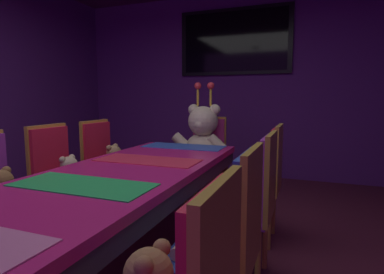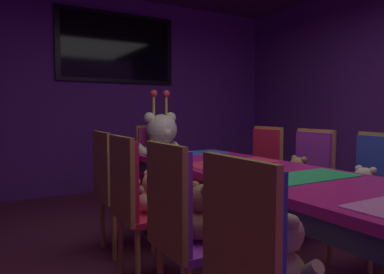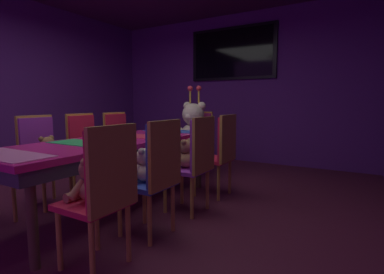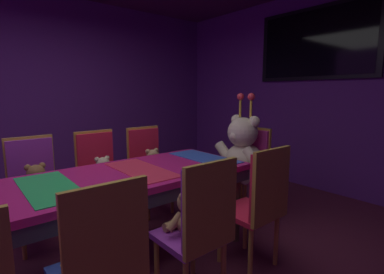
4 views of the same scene
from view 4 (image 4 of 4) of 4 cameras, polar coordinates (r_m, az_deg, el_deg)
ground_plane at (r=2.62m, az=-17.02°, el=-23.44°), size 7.90×7.90×0.00m
wall_back at (r=4.51m, az=23.31°, el=8.32°), size 5.20×0.12×2.80m
wall_left at (r=4.75m, az=-30.09°, el=7.85°), size 0.12×6.40×2.80m
banquet_table at (r=2.34m, az=-17.75°, el=-9.74°), size 0.90×2.52×0.75m
chair_left_1 at (r=3.04m, az=-28.97°, el=-7.32°), size 0.42×0.41×0.98m
teddy_left_1 at (r=2.90m, az=-28.42°, el=-8.13°), size 0.25×0.33×0.31m
chair_left_2 at (r=3.21m, az=-18.15°, el=-5.81°), size 0.42×0.41×0.98m
teddy_left_2 at (r=3.09m, az=-17.15°, el=-6.68°), size 0.23×0.30×0.28m
chair_left_3 at (r=3.43m, az=-8.99°, el=-4.58°), size 0.42×0.41×0.98m
teddy_left_3 at (r=3.31m, az=-7.71°, el=-5.23°), size 0.24×0.31×0.30m
chair_right_1 at (r=1.57m, az=-17.31°, el=-21.80°), size 0.42×0.41×0.98m
teddy_right_1 at (r=1.69m, az=-19.27°, el=-19.94°), size 0.24×0.31×0.29m
chair_right_2 at (r=1.86m, az=2.04°, el=-16.25°), size 0.42×0.41×0.98m
teddy_right_2 at (r=1.96m, az=-0.86°, el=-15.16°), size 0.24×0.31×0.30m
chair_right_3 at (r=2.28m, az=13.71°, el=-11.60°), size 0.42×0.41×0.98m
throne_chair at (r=3.42m, az=11.62°, el=-4.66°), size 0.41×0.42×0.98m
king_teddy_bear at (r=3.26m, az=9.81°, el=-2.48°), size 0.72×0.55×0.92m
wall_tv at (r=4.48m, az=23.27°, el=16.69°), size 1.70×0.06×0.98m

